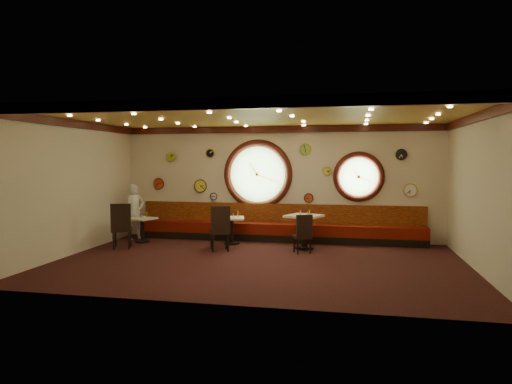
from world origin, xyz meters
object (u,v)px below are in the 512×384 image
object	(u,v)px
condiment_a_salt	(140,215)
condiment_c_bottle	(309,212)
condiment_a_pepper	(142,216)
table_a	(142,227)
chair_c	(303,231)
condiment_a_bottle	(147,215)
waiter	(135,212)
table_b	(232,227)
condiment_c_pepper	(307,213)
table_c	(304,227)
chair_a	(121,223)
condiment_b_salt	(229,215)
chair_b	(220,225)
condiment_b_pepper	(233,215)
condiment_c_salt	(300,212)
condiment_b_bottle	(238,214)

from	to	relation	value
condiment_a_salt	condiment_c_bottle	size ratio (longest dim) A/B	0.84
condiment_a_salt	condiment_a_pepper	size ratio (longest dim) A/B	1.07
table_a	chair_c	xyz separation A→B (m)	(4.48, -0.65, 0.12)
condiment_a_bottle	waiter	xyz separation A→B (m)	(-0.50, 0.30, 0.04)
table_b	condiment_a_pepper	distance (m)	2.49
table_a	condiment_c_pepper	distance (m)	4.54
table_b	condiment_c_bottle	xyz separation A→B (m)	(2.09, -0.18, 0.47)
condiment_a_salt	condiment_c_pepper	world-z (taller)	condiment_c_pepper
table_c	condiment_c_pepper	bearing A→B (deg)	6.96
condiment_a_salt	table_b	bearing A→B (deg)	4.17
table_c	waiter	world-z (taller)	waiter
chair_a	condiment_b_salt	world-z (taller)	chair_a
condiment_a_pepper	condiment_c_pepper	bearing A→B (deg)	0.36
chair_a	condiment_c_bottle	bearing A→B (deg)	-8.62
chair_b	condiment_b_salt	xyz separation A→B (m)	(-0.04, 1.03, 0.13)
condiment_b_pepper	condiment_c_bottle	size ratio (longest dim) A/B	0.83
condiment_b_pepper	condiment_c_pepper	distance (m)	2.02
condiment_c_salt	condiment_a_pepper	world-z (taller)	condiment_c_salt
chair_a	condiment_c_bottle	distance (m)	4.77
condiment_a_pepper	waiter	distance (m)	0.61
chair_a	condiment_c_salt	xyz separation A→B (m)	(4.42, 1.02, 0.25)
condiment_b_salt	condiment_c_bottle	world-z (taller)	condiment_c_bottle
chair_c	condiment_a_bottle	size ratio (longest dim) A/B	4.08
condiment_a_bottle	table_a	bearing A→B (deg)	-133.56
condiment_a_salt	condiment_b_salt	size ratio (longest dim) A/B	1.05
condiment_a_pepper	condiment_b_bottle	size ratio (longest dim) A/B	0.64
chair_b	condiment_b_pepper	bearing A→B (deg)	63.14
condiment_a_salt	condiment_b_pepper	xyz separation A→B (m)	(2.58, 0.21, 0.05)
table_a	condiment_c_bottle	distance (m)	4.59
table_b	condiment_c_bottle	distance (m)	2.15
chair_a	waiter	xyz separation A→B (m)	(-0.32, 1.40, 0.12)
table_c	condiment_c_pepper	xyz separation A→B (m)	(0.08, 0.01, 0.36)
condiment_c_bottle	table_c	bearing A→B (deg)	-153.19
table_c	chair_a	bearing A→B (deg)	-167.80
chair_b	condiment_c_salt	xyz separation A→B (m)	(1.90, 0.79, 0.27)
table_c	chair_a	world-z (taller)	chair_a
waiter	condiment_a_pepper	bearing A→B (deg)	-104.34
table_a	condiment_b_pepper	distance (m)	2.55
table_c	chair_c	world-z (taller)	chair_c
table_c	condiment_b_salt	size ratio (longest dim) A/B	9.54
condiment_a_salt	condiment_c_salt	world-z (taller)	condiment_c_salt
chair_a	chair_c	world-z (taller)	chair_a
condiment_b_pepper	table_a	bearing A→B (deg)	-174.39
condiment_c_pepper	waiter	bearing A→B (deg)	175.19
condiment_a_salt	condiment_a_bottle	distance (m)	0.17
waiter	condiment_b_pepper	bearing A→B (deg)	-60.68
condiment_a_bottle	table_b	bearing A→B (deg)	3.03
chair_a	condiment_b_salt	xyz separation A→B (m)	(2.48, 1.26, 0.11)
condiment_c_bottle	waiter	bearing A→B (deg)	175.89
chair_c	condiment_c_salt	xyz separation A→B (m)	(-0.14, 0.68, 0.37)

